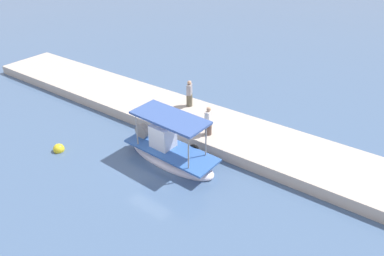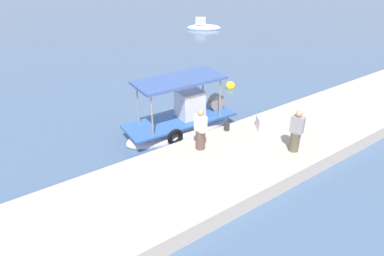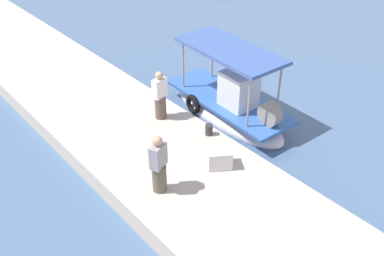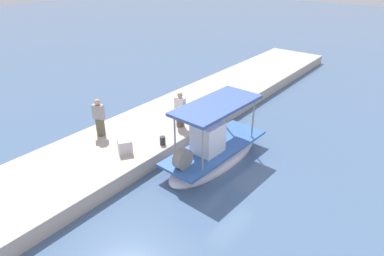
% 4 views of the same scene
% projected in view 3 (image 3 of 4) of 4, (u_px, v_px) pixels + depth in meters
% --- Properties ---
extents(ground_plane, '(120.00, 120.00, 0.00)m').
position_uv_depth(ground_plane, '(248.00, 117.00, 15.81)').
color(ground_plane, '#486388').
extents(dock_quay, '(36.00, 4.18, 0.62)m').
position_uv_depth(dock_quay, '(155.00, 155.00, 13.39)').
color(dock_quay, '#C1B3A4').
rests_on(dock_quay, ground_plane).
extents(main_fishing_boat, '(5.40, 2.05, 2.97)m').
position_uv_depth(main_fishing_boat, '(229.00, 105.00, 15.56)').
color(main_fishing_boat, white).
rests_on(main_fishing_boat, ground_plane).
extents(fisherman_near_bollard, '(0.41, 0.50, 1.69)m').
position_uv_depth(fisherman_near_bollard, '(160.00, 97.00, 14.21)').
color(fisherman_near_bollard, brown).
rests_on(fisherman_near_bollard, dock_quay).
extents(fisherman_by_crate, '(0.50, 0.55, 1.71)m').
position_uv_depth(fisherman_by_crate, '(159.00, 167.00, 11.20)').
color(fisherman_by_crate, brown).
rests_on(fisherman_by_crate, dock_quay).
extents(mooring_bollard, '(0.24, 0.24, 0.36)m').
position_uv_depth(mooring_bollard, '(209.00, 130.00, 13.68)').
color(mooring_bollard, '#2D2D33').
rests_on(mooring_bollard, dock_quay).
extents(cargo_crate, '(0.82, 0.86, 0.54)m').
position_uv_depth(cargo_crate, '(219.00, 158.00, 12.33)').
color(cargo_crate, silver).
rests_on(cargo_crate, dock_quay).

